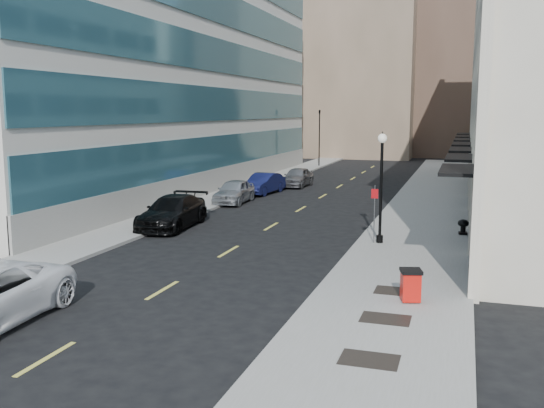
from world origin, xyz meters
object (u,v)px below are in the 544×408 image
Objects in this scene: traffic_signal at (320,114)px; car_grey_sedan at (297,177)px; urn_planter at (463,225)px; sign_post at (375,206)px; trash_bin at (411,284)px; car_silver_sedan at (234,191)px; lamppost at (381,178)px; car_black_pickup at (172,212)px; car_blue_sedan at (263,184)px.

traffic_signal is 18.07m from car_grey_sedan.
traffic_signal is 37.40m from urn_planter.
traffic_signal is 2.68× the size of sign_post.
trash_bin is (13.62, -45.15, -5.02)m from traffic_signal.
traffic_signal is at bearing 88.88° from car_silver_sedan.
car_grey_sedan is 0.90× the size of lamppost.
traffic_signal is 47.43m from trash_bin.
sign_post is at bearing -153.68° from lamppost.
traffic_signal is 38.91m from sign_post.
car_black_pickup is at bearing 174.28° from lamppost.
lamppost is (-2.07, 8.25, 2.37)m from trash_bin.
car_black_pickup is at bearing -83.94° from car_blue_sedan.
car_blue_sedan is at bearing 102.94° from trash_bin.
car_black_pickup is 1.13× the size of lamppost.
car_silver_sedan is 1.75× the size of sign_post.
car_grey_sedan is at bearing 78.10° from car_silver_sedan.
trash_bin is at bearing -57.16° from car_silver_sedan.
car_grey_sedan is at bearing 115.18° from lamppost.
car_grey_sedan reaches higher than urn_planter.
sign_post reaches higher than trash_bin.
car_blue_sedan is 5.02m from car_grey_sedan.
car_silver_sedan reaches higher than car_blue_sedan.
sign_post reaches higher than car_grey_sedan.
trash_bin is 11.42m from urn_planter.
traffic_signal is 1.53× the size of car_silver_sedan.
lamppost is at bearing -63.41° from car_grey_sedan.
traffic_signal is 22.67m from car_blue_sedan.
car_black_pickup reaches higher than car_silver_sedan.
traffic_signal reaches higher than trash_bin.
traffic_signal reaches higher than car_black_pickup.
trash_bin is (12.92, -9.34, -0.12)m from car_black_pickup.
car_black_pickup is 18.66m from car_grey_sedan.
traffic_signal is 9.68× the size of urn_planter.
car_blue_sedan reaches higher than urn_planter.
sign_post is at bearing -47.95° from car_blue_sedan.
car_silver_sedan is 6.33× the size of urn_planter.
urn_planter is at bearing -50.97° from car_grey_sedan.
lamppost is at bearing -139.17° from urn_planter.
traffic_signal is at bearing 87.31° from car_black_pickup.
car_black_pickup is 13.72m from car_blue_sedan.
lamppost is 5.31m from urn_planter.
traffic_signal is 38.76m from lamppost.
car_black_pickup is 14.54m from urn_planter.
car_silver_sedan is at bearing 86.19° from car_black_pickup.
sign_post is (10.22, -14.93, 1.06)m from car_blue_sedan.
lamppost reaches higher than trash_bin.
car_grey_sedan is 21.86m from lamppost.
traffic_signal reaches higher than car_grey_sedan.
car_black_pickup is 10.72m from sign_post.
car_silver_sedan is at bearing -97.89° from car_grey_sedan.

